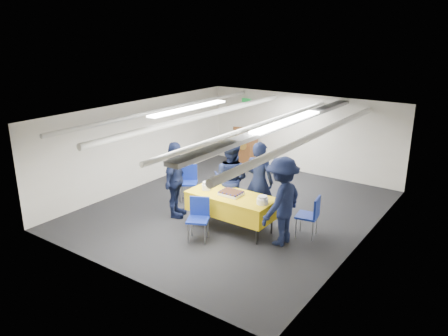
{
  "coord_description": "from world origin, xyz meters",
  "views": [
    {
      "loc": [
        5.3,
        -7.91,
        4.1
      ],
      "look_at": [
        -0.15,
        -0.2,
        1.05
      ],
      "focal_mm": 35.0,
      "sensor_mm": 36.0,
      "label": 1
    }
  ],
  "objects": [
    {
      "name": "chair_right",
      "position": [
        2.07,
        -0.28,
        0.53
      ],
      "size": [
        0.48,
        0.48,
        0.87
      ],
      "color": "gray",
      "rests_on": "ground"
    },
    {
      "name": "sailor_a",
      "position": [
        0.76,
        -0.17,
        0.9
      ],
      "size": [
        0.72,
        0.54,
        1.8
      ],
      "primitive_type": "imported",
      "rotation": [
        0.0,
        0.0,
        3.31
      ],
      "color": "black",
      "rests_on": "ground"
    },
    {
      "name": "chair_near",
      "position": [
        0.25,
        -1.64,
        0.53
      ],
      "size": [
        0.56,
        0.56,
        0.87
      ],
      "color": "gray",
      "rests_on": "ground"
    },
    {
      "name": "ground",
      "position": [
        0.0,
        0.0,
        0.0
      ],
      "size": [
        7.0,
        7.0,
        0.0
      ],
      "primitive_type": "plane",
      "color": "black",
      "rests_on": "ground"
    },
    {
      "name": "plate_stack_left",
      "position": [
        -0.08,
        -0.94,
        0.85
      ],
      "size": [
        0.2,
        0.2,
        0.18
      ],
      "color": "white",
      "rests_on": "serving_table"
    },
    {
      "name": "sailor_c",
      "position": [
        -0.87,
        -1.07,
        0.87
      ],
      "size": [
        0.78,
        1.1,
        1.73
      ],
      "primitive_type": "imported",
      "rotation": [
        0.0,
        0.0,
        1.97
      ],
      "color": "black",
      "rests_on": "ground"
    },
    {
      "name": "plate_stack_right",
      "position": [
        1.31,
        -0.94,
        0.85
      ],
      "size": [
        0.23,
        0.23,
        0.17
      ],
      "color": "white",
      "rests_on": "serving_table"
    },
    {
      "name": "serving_table",
      "position": [
        0.52,
        -0.89,
        0.56
      ],
      "size": [
        1.88,
        0.84,
        0.77
      ],
      "color": "black",
      "rests_on": "ground"
    },
    {
      "name": "room_shell",
      "position": [
        0.09,
        0.41,
        1.81
      ],
      "size": [
        6.0,
        7.0,
        2.3
      ],
      "color": "silver",
      "rests_on": "ground"
    },
    {
      "name": "podium",
      "position": [
        -1.6,
        3.05,
        0.61
      ],
      "size": [
        0.62,
        0.53,
        1.25
      ],
      "color": "brown",
      "rests_on": "ground"
    },
    {
      "name": "sheet_cake",
      "position": [
        0.52,
        -0.89,
        0.81
      ],
      "size": [
        0.47,
        0.36,
        0.08
      ],
      "color": "white",
      "rests_on": "serving_table"
    },
    {
      "name": "chair_left",
      "position": [
        -1.29,
        -0.09,
        0.53
      ],
      "size": [
        0.58,
        0.58,
        0.87
      ],
      "color": "gray",
      "rests_on": "ground"
    },
    {
      "name": "sailor_b",
      "position": [
        0.1,
        -0.29,
        0.86
      ],
      "size": [
        0.93,
        0.78,
        1.72
      ],
      "primitive_type": "imported",
      "rotation": [
        0.0,
        0.0,
        3.31
      ],
      "color": "black",
      "rests_on": "ground"
    },
    {
      "name": "sailor_d",
      "position": [
        1.69,
        -0.86,
        0.89
      ],
      "size": [
        0.73,
        1.19,
        1.78
      ],
      "primitive_type": "imported",
      "rotation": [
        0.0,
        0.0,
        -1.63
      ],
      "color": "black",
      "rests_on": "ground"
    }
  ]
}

